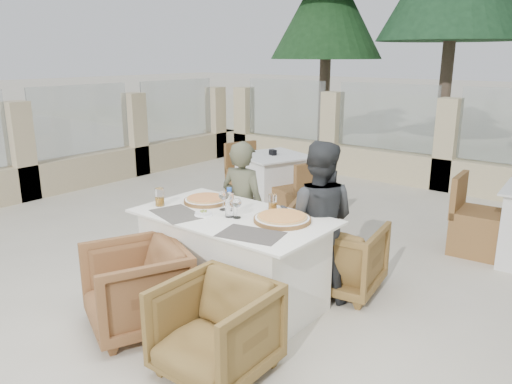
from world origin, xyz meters
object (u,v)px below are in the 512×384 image
Objects in this scene: bg_table_a at (273,184)px; armchair_near_right at (215,330)px; dining_table at (233,260)px; wine_glass_near at (237,207)px; water_bottle at (229,202)px; beer_glass_left at (160,197)px; beer_glass_right at (273,203)px; pizza_left at (206,200)px; olive_dish at (204,213)px; pizza_right at (282,218)px; armchair_far_right at (342,257)px; armchair_near_left at (136,288)px; wine_glass_centre at (223,199)px; diner_right at (317,221)px; diner_left at (243,208)px; armchair_far_left at (258,233)px.

armchair_near_right is at bearing -39.70° from bg_table_a.
dining_table is 8.70× the size of wine_glass_near.
dining_table is 0.51m from water_bottle.
beer_glass_right is at bearing 30.26° from beer_glass_left.
pizza_left is 0.36m from olive_dish.
water_bottle is at bearing 12.42° from beer_glass_left.
water_bottle is at bearing -156.89° from pizza_right.
beer_glass_right is at bearing 41.16° from armchair_far_right.
beer_glass_right is 1.27m from armchair_near_left.
water_bottle reaches higher than wine_glass_centre.
wine_glass_near is 0.72m from diner_right.
bg_table_a is (-0.94, 2.96, 0.06)m from armchair_near_left.
water_bottle is 0.18× the size of diner_right.
wine_glass_centre is 0.25× the size of armchair_near_left.
pizza_left is at bearing 24.51° from armchair_far_right.
diner_left reaches higher than pizza_left.
bg_table_a is at bearing -79.08° from armchair_far_left.
armchair_near_left is 0.57× the size of diner_left.
beer_glass_left is at bearing 29.25° from armchair_far_right.
diner_left is (-0.74, 0.41, -0.16)m from pizza_right.
bg_table_a is (-0.90, 1.44, 0.06)m from armchair_far_left.
diner_right is 2.39m from bg_table_a.
olive_dish is 1.09m from armchair_near_right.
diner_right reaches higher than armchair_near_left.
water_bottle is at bearing 124.33° from armchair_near_right.
diner_right is at bearing 50.03° from dining_table.
armchair_near_left is at bearing 87.10° from diner_left.
olive_dish is at bearing -149.74° from water_bottle.
water_bottle is 0.07m from wine_glass_near.
dining_table is 8.70× the size of wine_glass_centre.
armchair_near_right is 1.40m from diner_right.
diner_right is (0.06, 0.42, -0.12)m from pizza_right.
pizza_left is 0.86× the size of pizza_right.
wine_glass_centre is 0.15× the size of diner_left.
beer_glass_right is 0.57m from olive_dish.
olive_dish reaches higher than armchair_far_right.
armchair_far_right is at bearing 159.95° from armchair_far_left.
diner_left is at bearing 120.98° from water_bottle.
armchair_near_left is (-0.48, -1.06, -0.51)m from beer_glass_right.
wine_glass_centre is (-0.16, 0.06, 0.48)m from dining_table.
wine_glass_near is 0.15× the size of diner_left.
pizza_right is 1.08m from armchair_far_left.
pizza_left is 1.01m from armchair_near_left.
olive_dish is 0.16× the size of armchair_far_right.
olive_dish is (0.48, 0.04, -0.05)m from beer_glass_left.
pizza_right is 0.37m from wine_glass_near.
diner_left is (-0.52, 0.23, -0.21)m from beer_glass_right.
beer_glass_left is at bearing -175.30° from olive_dish.
water_bottle is at bearing 92.30° from armchair_far_left.
water_bottle reaches higher than armchair_far_left.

